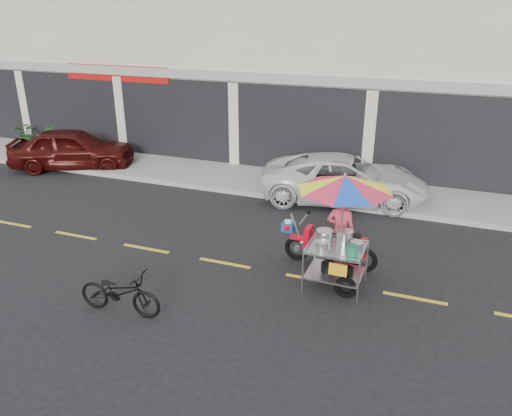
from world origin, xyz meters
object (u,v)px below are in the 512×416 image
(food_vendor_rig, at_px, (341,211))
(maroon_sedan, at_px, (72,149))
(near_bicycle, at_px, (120,292))
(white_pickup, at_px, (345,179))

(food_vendor_rig, bearing_deg, maroon_sedan, 158.21)
(near_bicycle, bearing_deg, food_vendor_rig, -56.05)
(maroon_sedan, relative_size, white_pickup, 0.87)
(white_pickup, distance_m, near_bicycle, 7.58)
(white_pickup, bearing_deg, food_vendor_rig, 179.47)
(white_pickup, distance_m, food_vendor_rig, 4.60)
(white_pickup, xyz_separation_m, near_bicycle, (-2.66, -7.09, -0.23))
(white_pickup, height_order, near_bicycle, white_pickup)
(maroon_sedan, distance_m, white_pickup, 9.33)
(white_pickup, relative_size, near_bicycle, 2.91)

